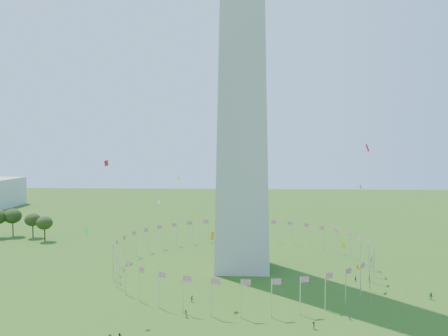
# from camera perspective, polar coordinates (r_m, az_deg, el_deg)

# --- Properties ---
(flag_ring) EXTENTS (80.24, 80.24, 9.00)m
(flag_ring) POSITION_cam_1_polar(r_m,az_deg,el_deg) (142.03, 2.35, -11.22)
(flag_ring) COLOR silver
(flag_ring) RESTS_ON ground
(crowd) EXTENTS (95.65, 66.29, 1.96)m
(crowd) POSITION_cam_1_polar(r_m,az_deg,el_deg) (95.22, 7.12, -20.93)
(crowd) COLOR gray
(crowd) RESTS_ON ground
(kites_aloft) EXTENTS (94.20, 69.59, 33.08)m
(kites_aloft) POSITION_cam_1_polar(r_m,az_deg,el_deg) (113.58, 5.48, -6.72)
(kites_aloft) COLOR yellow
(kites_aloft) RESTS_ON ground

